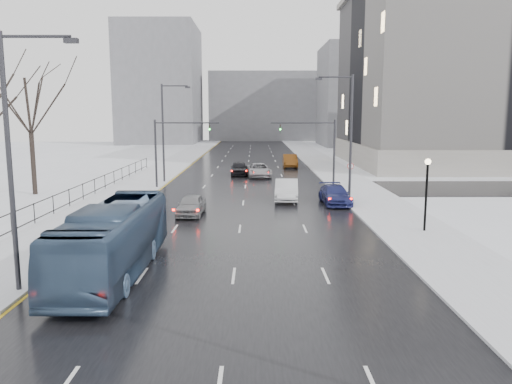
{
  "coord_description": "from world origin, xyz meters",
  "views": [
    {
      "loc": [
        0.92,
        1.13,
        6.99
      ],
      "look_at": [
        0.99,
        29.86,
        2.5
      ],
      "focal_mm": 35.0,
      "sensor_mm": 36.0,
      "label": 1
    }
  ],
  "objects_px": {
    "bus": "(114,239)",
    "sedan_center_far": "(239,168)",
    "streetlight_l_far": "(165,128)",
    "sedan_right_far": "(335,195)",
    "streetlight_l_near": "(15,151)",
    "mast_signal_right": "(323,145)",
    "tree_park_e": "(35,195)",
    "mast_signal_left": "(167,145)",
    "sedan_right_cross": "(259,170)",
    "lamppost_r_mid": "(427,184)",
    "sedan_right_distant": "(290,161)",
    "sedan_right_near": "(286,190)",
    "streetlight_r_mid": "(348,132)",
    "sedan_center_near": "(191,205)",
    "no_uturn_sign": "(350,169)"
  },
  "relations": [
    {
      "from": "bus",
      "to": "sedan_center_far",
      "type": "bearing_deg",
      "value": 83.34
    },
    {
      "from": "streetlight_l_far",
      "to": "sedan_right_far",
      "type": "height_order",
      "value": "streetlight_l_far"
    },
    {
      "from": "streetlight_l_near",
      "to": "mast_signal_right",
      "type": "distance_m",
      "value": 32.03
    },
    {
      "from": "tree_park_e",
      "to": "mast_signal_left",
      "type": "height_order",
      "value": "tree_park_e"
    },
    {
      "from": "bus",
      "to": "sedan_right_cross",
      "type": "height_order",
      "value": "bus"
    },
    {
      "from": "lamppost_r_mid",
      "to": "sedan_right_distant",
      "type": "relative_size",
      "value": 0.82
    },
    {
      "from": "lamppost_r_mid",
      "to": "sedan_right_near",
      "type": "distance_m",
      "value": 13.62
    },
    {
      "from": "streetlight_l_far",
      "to": "sedan_center_far",
      "type": "distance_m",
      "value": 10.7
    },
    {
      "from": "bus",
      "to": "sedan_right_far",
      "type": "xyz_separation_m",
      "value": [
        12.42,
        17.23,
        -0.82
      ]
    },
    {
      "from": "sedan_right_cross",
      "to": "sedan_right_distant",
      "type": "xyz_separation_m",
      "value": [
        4.22,
        10.23,
        0.1
      ]
    },
    {
      "from": "mast_signal_left",
      "to": "sedan_center_far",
      "type": "bearing_deg",
      "value": 57.84
    },
    {
      "from": "streetlight_l_far",
      "to": "lamppost_r_mid",
      "type": "bearing_deg",
      "value": -48.94
    },
    {
      "from": "sedan_right_far",
      "to": "sedan_center_far",
      "type": "xyz_separation_m",
      "value": [
        -8.1,
        18.68,
        0.07
      ]
    },
    {
      "from": "streetlight_l_near",
      "to": "sedan_right_near",
      "type": "height_order",
      "value": "streetlight_l_near"
    },
    {
      "from": "bus",
      "to": "streetlight_l_far",
      "type": "bearing_deg",
      "value": 95.87
    },
    {
      "from": "streetlight_l_far",
      "to": "mast_signal_right",
      "type": "xyz_separation_m",
      "value": [
        15.49,
        -4.0,
        -1.51
      ]
    },
    {
      "from": "streetlight_r_mid",
      "to": "sedan_right_near",
      "type": "distance_m",
      "value": 6.74
    },
    {
      "from": "sedan_center_near",
      "to": "bus",
      "type": "bearing_deg",
      "value": -94.24
    },
    {
      "from": "streetlight_r_mid",
      "to": "mast_signal_right",
      "type": "height_order",
      "value": "streetlight_r_mid"
    },
    {
      "from": "mast_signal_right",
      "to": "streetlight_l_near",
      "type": "bearing_deg",
      "value": -118.96
    },
    {
      "from": "sedan_right_cross",
      "to": "lamppost_r_mid",
      "type": "bearing_deg",
      "value": -75.52
    },
    {
      "from": "bus",
      "to": "sedan_right_distant",
      "type": "relative_size",
      "value": 2.13
    },
    {
      "from": "bus",
      "to": "sedan_right_far",
      "type": "height_order",
      "value": "bus"
    },
    {
      "from": "sedan_center_near",
      "to": "sedan_right_near",
      "type": "xyz_separation_m",
      "value": [
        7.0,
        5.99,
        0.14
      ]
    },
    {
      "from": "streetlight_l_far",
      "to": "sedan_right_cross",
      "type": "bearing_deg",
      "value": 25.92
    },
    {
      "from": "streetlight_l_near",
      "to": "streetlight_l_far",
      "type": "xyz_separation_m",
      "value": [
        0.0,
        32.0,
        0.0
      ]
    },
    {
      "from": "streetlight_r_mid",
      "to": "lamppost_r_mid",
      "type": "distance_m",
      "value": 10.73
    },
    {
      "from": "sedan_center_far",
      "to": "sedan_right_cross",
      "type": "bearing_deg",
      "value": -37.0
    },
    {
      "from": "lamppost_r_mid",
      "to": "bus",
      "type": "relative_size",
      "value": 0.39
    },
    {
      "from": "tree_park_e",
      "to": "sedan_right_cross",
      "type": "xyz_separation_m",
      "value": [
        19.57,
        12.64,
        0.8
      ]
    },
    {
      "from": "streetlight_l_far",
      "to": "no_uturn_sign",
      "type": "height_order",
      "value": "streetlight_l_far"
    },
    {
      "from": "lamppost_r_mid",
      "to": "sedan_right_distant",
      "type": "distance_m",
      "value": 37.32
    },
    {
      "from": "tree_park_e",
      "to": "mast_signal_right",
      "type": "relative_size",
      "value": 2.08
    },
    {
      "from": "mast_signal_right",
      "to": "sedan_right_distant",
      "type": "relative_size",
      "value": 1.25
    },
    {
      "from": "bus",
      "to": "sedan_right_distant",
      "type": "xyz_separation_m",
      "value": [
        10.81,
        44.55,
        -0.69
      ]
    },
    {
      "from": "streetlight_l_near",
      "to": "sedan_center_far",
      "type": "relative_size",
      "value": 2.14
    },
    {
      "from": "sedan_right_far",
      "to": "bus",
      "type": "bearing_deg",
      "value": -127.9
    },
    {
      "from": "sedan_center_far",
      "to": "streetlight_l_near",
      "type": "bearing_deg",
      "value": -102.7
    },
    {
      "from": "sedan_center_near",
      "to": "sedan_right_near",
      "type": "bearing_deg",
      "value": 43.94
    },
    {
      "from": "streetlight_l_near",
      "to": "no_uturn_sign",
      "type": "xyz_separation_m",
      "value": [
        17.37,
        24.0,
        -3.32
      ]
    },
    {
      "from": "tree_park_e",
      "to": "mast_signal_right",
      "type": "distance_m",
      "value": 26.16
    },
    {
      "from": "tree_park_e",
      "to": "sedan_right_distant",
      "type": "distance_m",
      "value": 33.01
    },
    {
      "from": "sedan_center_near",
      "to": "sedan_center_far",
      "type": "relative_size",
      "value": 0.9
    },
    {
      "from": "streetlight_r_mid",
      "to": "sedan_center_near",
      "type": "xyz_separation_m",
      "value": [
        -11.67,
        -4.81,
        -4.86
      ]
    },
    {
      "from": "no_uturn_sign",
      "to": "sedan_center_far",
      "type": "distance_m",
      "value": 17.51
    },
    {
      "from": "streetlight_r_mid",
      "to": "sedan_right_far",
      "type": "bearing_deg",
      "value": -154.94
    },
    {
      "from": "mast_signal_left",
      "to": "sedan_center_near",
      "type": "xyz_separation_m",
      "value": [
        3.83,
        -12.8,
        -3.35
      ]
    },
    {
      "from": "tree_park_e",
      "to": "streetlight_l_near",
      "type": "height_order",
      "value": "streetlight_l_near"
    },
    {
      "from": "mast_signal_right",
      "to": "sedan_center_near",
      "type": "relative_size",
      "value": 1.54
    },
    {
      "from": "sedan_center_near",
      "to": "streetlight_r_mid",
      "type": "bearing_deg",
      "value": 25.78
    }
  ]
}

